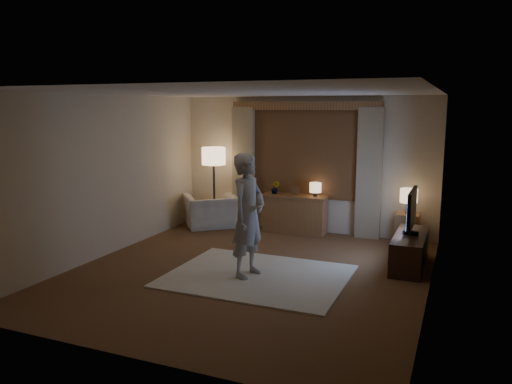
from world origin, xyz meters
The scene contains 13 objects.
room centered at (0.00, 0.50, 1.33)m, with size 5.04×5.54×2.64m.
rug centered at (0.20, -0.11, 0.01)m, with size 2.50×2.00×0.02m, color beige.
sideboard centered at (-0.11, 2.50, 0.35)m, with size 1.20×0.40×0.70m, color brown.
picture_frame centered at (-0.11, 2.50, 0.80)m, with size 0.16×0.02×0.20m, color brown.
plant centered at (-0.51, 2.50, 0.85)m, with size 0.17×0.13×0.30m, color #999999.
table_lamp_sideboard centered at (0.29, 2.50, 0.90)m, with size 0.22×0.22×0.30m.
floor_lamp centered at (-1.75, 2.31, 1.35)m, with size 0.47×0.47×1.61m.
armchair centered at (-1.82, 2.30, 0.32)m, with size 1.00×0.87×0.65m, color beige.
side_table centered at (1.98, 2.45, 0.28)m, with size 0.40×0.40×0.56m, color brown.
table_lamp_side centered at (1.98, 2.45, 0.87)m, with size 0.30×0.30×0.44m.
tv_stand centered at (2.15, 1.21, 0.25)m, with size 0.45×1.40×0.50m, color black.
tv centered at (2.15, 1.21, 0.88)m, with size 0.23×0.94×0.68m.
person centered at (0.07, -0.16, 0.90)m, with size 0.64×0.42×1.75m, color #A29E95.
Camera 1 is at (2.80, -6.43, 2.40)m, focal length 35.00 mm.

